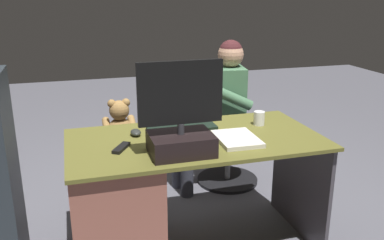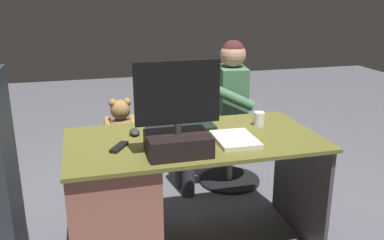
{
  "view_description": "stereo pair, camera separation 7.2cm",
  "coord_description": "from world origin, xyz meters",
  "px_view_note": "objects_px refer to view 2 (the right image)",
  "views": [
    {
      "loc": [
        0.66,
        2.51,
        1.54
      ],
      "look_at": [
        -0.07,
        0.02,
        0.72
      ],
      "focal_mm": 39.3,
      "sensor_mm": 36.0,
      "label": 1
    },
    {
      "loc": [
        0.59,
        2.53,
        1.54
      ],
      "look_at": [
        -0.07,
        0.02,
        0.72
      ],
      "focal_mm": 39.3,
      "sensor_mm": 36.0,
      "label": 2
    }
  ],
  "objects_px": {
    "keyboard": "(181,128)",
    "cup": "(259,119)",
    "tv_remote": "(119,147)",
    "visitor_chair": "(230,150)",
    "computer_mouse": "(135,132)",
    "teddy_bear": "(121,123)",
    "desk": "(129,199)",
    "monitor": "(178,128)",
    "person": "(221,102)",
    "office_chair_teddy": "(123,169)"
  },
  "relations": [
    {
      "from": "desk",
      "to": "monitor",
      "type": "height_order",
      "value": "monitor"
    },
    {
      "from": "keyboard",
      "to": "visitor_chair",
      "type": "relative_size",
      "value": 0.84
    },
    {
      "from": "monitor",
      "to": "office_chair_teddy",
      "type": "distance_m",
      "value": 1.06
    },
    {
      "from": "office_chair_teddy",
      "to": "person",
      "type": "distance_m",
      "value": 0.9
    },
    {
      "from": "desk",
      "to": "teddy_bear",
      "type": "height_order",
      "value": "teddy_bear"
    },
    {
      "from": "office_chair_teddy",
      "to": "teddy_bear",
      "type": "xyz_separation_m",
      "value": [
        0.0,
        -0.01,
        0.35
      ]
    },
    {
      "from": "office_chair_teddy",
      "to": "teddy_bear",
      "type": "distance_m",
      "value": 0.35
    },
    {
      "from": "visitor_chair",
      "to": "desk",
      "type": "bearing_deg",
      "value": 41.51
    },
    {
      "from": "desk",
      "to": "teddy_bear",
      "type": "distance_m",
      "value": 0.72
    },
    {
      "from": "computer_mouse",
      "to": "tv_remote",
      "type": "xyz_separation_m",
      "value": [
        0.11,
        0.2,
        -0.01
      ]
    },
    {
      "from": "desk",
      "to": "office_chair_teddy",
      "type": "xyz_separation_m",
      "value": [
        -0.03,
        -0.67,
        -0.1
      ]
    },
    {
      "from": "office_chair_teddy",
      "to": "teddy_bear",
      "type": "bearing_deg",
      "value": -90.0
    },
    {
      "from": "computer_mouse",
      "to": "person",
      "type": "distance_m",
      "value": 1.0
    },
    {
      "from": "keyboard",
      "to": "computer_mouse",
      "type": "bearing_deg",
      "value": 5.07
    },
    {
      "from": "office_chair_teddy",
      "to": "keyboard",
      "type": "bearing_deg",
      "value": 122.51
    },
    {
      "from": "desk",
      "to": "tv_remote",
      "type": "xyz_separation_m",
      "value": [
        0.04,
        0.06,
        0.34
      ]
    },
    {
      "from": "visitor_chair",
      "to": "person",
      "type": "height_order",
      "value": "person"
    },
    {
      "from": "desk",
      "to": "tv_remote",
      "type": "distance_m",
      "value": 0.35
    },
    {
      "from": "computer_mouse",
      "to": "visitor_chair",
      "type": "relative_size",
      "value": 0.19
    },
    {
      "from": "teddy_bear",
      "to": "person",
      "type": "bearing_deg",
      "value": -171.8
    },
    {
      "from": "computer_mouse",
      "to": "visitor_chair",
      "type": "distance_m",
      "value": 1.17
    },
    {
      "from": "keyboard",
      "to": "visitor_chair",
      "type": "bearing_deg",
      "value": -131.14
    },
    {
      "from": "monitor",
      "to": "cup",
      "type": "xyz_separation_m",
      "value": [
        -0.59,
        -0.32,
        -0.09
      ]
    },
    {
      "from": "cup",
      "to": "person",
      "type": "xyz_separation_m",
      "value": [
        0.02,
        -0.67,
        -0.06
      ]
    },
    {
      "from": "monitor",
      "to": "office_chair_teddy",
      "type": "relative_size",
      "value": 0.94
    },
    {
      "from": "desk",
      "to": "visitor_chair",
      "type": "relative_size",
      "value": 2.91
    },
    {
      "from": "keyboard",
      "to": "monitor",
      "type": "bearing_deg",
      "value": 74.13
    },
    {
      "from": "teddy_bear",
      "to": "person",
      "type": "xyz_separation_m",
      "value": [
        -0.78,
        -0.11,
        0.07
      ]
    },
    {
      "from": "person",
      "to": "keyboard",
      "type": "bearing_deg",
      "value": 53.32
    },
    {
      "from": "computer_mouse",
      "to": "teddy_bear",
      "type": "height_order",
      "value": "teddy_bear"
    },
    {
      "from": "keyboard",
      "to": "cup",
      "type": "bearing_deg",
      "value": 174.72
    },
    {
      "from": "teddy_bear",
      "to": "person",
      "type": "height_order",
      "value": "person"
    },
    {
      "from": "desk",
      "to": "person",
      "type": "xyz_separation_m",
      "value": [
        -0.82,
        -0.79,
        0.32
      ]
    },
    {
      "from": "tv_remote",
      "to": "visitor_chair",
      "type": "distance_m",
      "value": 1.37
    },
    {
      "from": "person",
      "to": "cup",
      "type": "bearing_deg",
      "value": 92.07
    },
    {
      "from": "office_chair_teddy",
      "to": "cup",
      "type": "bearing_deg",
      "value": 146.0
    },
    {
      "from": "visitor_chair",
      "to": "tv_remote",
      "type": "bearing_deg",
      "value": 42.18
    },
    {
      "from": "desk",
      "to": "teddy_bear",
      "type": "relative_size",
      "value": 4.42
    },
    {
      "from": "computer_mouse",
      "to": "cup",
      "type": "relative_size",
      "value": 1.11
    },
    {
      "from": "desk",
      "to": "person",
      "type": "height_order",
      "value": "person"
    },
    {
      "from": "keyboard",
      "to": "tv_remote",
      "type": "relative_size",
      "value": 2.8
    },
    {
      "from": "teddy_bear",
      "to": "visitor_chair",
      "type": "xyz_separation_m",
      "value": [
        -0.88,
        -0.13,
        -0.35
      ]
    },
    {
      "from": "monitor",
      "to": "office_chair_teddy",
      "type": "bearing_deg",
      "value": -76.14
    },
    {
      "from": "monitor",
      "to": "keyboard",
      "type": "xyz_separation_m",
      "value": [
        -0.1,
        -0.37,
        -0.13
      ]
    },
    {
      "from": "tv_remote",
      "to": "office_chair_teddy",
      "type": "distance_m",
      "value": 0.86
    },
    {
      "from": "cup",
      "to": "teddy_bear",
      "type": "height_order",
      "value": "teddy_bear"
    },
    {
      "from": "cup",
      "to": "tv_remote",
      "type": "distance_m",
      "value": 0.91
    },
    {
      "from": "cup",
      "to": "office_chair_teddy",
      "type": "bearing_deg",
      "value": -34.0
    },
    {
      "from": "monitor",
      "to": "computer_mouse",
      "type": "xyz_separation_m",
      "value": [
        0.18,
        -0.34,
        -0.12
      ]
    },
    {
      "from": "tv_remote",
      "to": "teddy_bear",
      "type": "bearing_deg",
      "value": -64.94
    }
  ]
}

